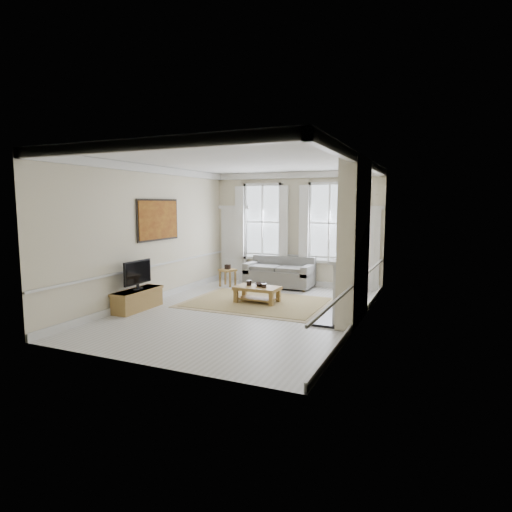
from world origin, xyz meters
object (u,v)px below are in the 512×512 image
at_px(coffee_table, 257,290).
at_px(tv_stand, 138,300).
at_px(sofa, 280,274).
at_px(side_table, 228,273).

distance_m(coffee_table, tv_stand, 2.87).
bearing_deg(sofa, side_table, -160.07).
relative_size(side_table, tv_stand, 0.41).
bearing_deg(tv_stand, side_table, 80.65).
height_order(sofa, coffee_table, sofa).
distance_m(sofa, tv_stand, 4.47).
bearing_deg(sofa, tv_stand, -117.22).
relative_size(sofa, coffee_table, 1.77).
relative_size(side_table, coffee_table, 0.50).
bearing_deg(tv_stand, sofa, 62.78).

